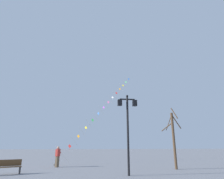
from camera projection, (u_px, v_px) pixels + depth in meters
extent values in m
plane|color=gray|center=(83.00, 162.00, 20.85)|extent=(160.00, 160.00, 0.00)
cylinder|color=black|center=(128.00, 134.00, 12.27)|extent=(0.14, 0.14, 4.94)
sphere|color=black|center=(127.00, 96.00, 12.99)|extent=(0.16, 0.16, 0.16)
cube|color=black|center=(127.00, 99.00, 12.93)|extent=(1.03, 0.08, 0.08)
cube|color=black|center=(120.00, 103.00, 12.80)|extent=(0.28, 0.28, 0.40)
cube|color=beige|center=(120.00, 103.00, 12.80)|extent=(0.19, 0.19, 0.30)
cube|color=black|center=(135.00, 103.00, 12.92)|extent=(0.28, 0.28, 0.40)
cube|color=beige|center=(135.00, 103.00, 12.92)|extent=(0.19, 0.19, 0.30)
cylinder|color=brown|center=(54.00, 165.00, 17.13)|extent=(0.06, 0.06, 0.18)
cylinder|color=silver|center=(62.00, 154.00, 18.23)|extent=(1.17, 1.67, 1.54)
cylinder|color=silver|center=(74.00, 141.00, 20.02)|extent=(0.80, 1.14, 1.05)
cylinder|color=silver|center=(82.00, 132.00, 21.48)|extent=(0.80, 1.14, 1.05)
cylinder|color=silver|center=(89.00, 124.00, 22.93)|extent=(0.80, 1.14, 1.05)
cylinder|color=silver|center=(96.00, 117.00, 24.38)|extent=(0.80, 1.14, 1.05)
cylinder|color=silver|center=(101.00, 110.00, 25.84)|extent=(0.80, 1.14, 1.05)
cylinder|color=silver|center=(106.00, 105.00, 27.29)|extent=(0.80, 1.14, 1.05)
cylinder|color=silver|center=(111.00, 100.00, 28.74)|extent=(0.80, 1.14, 1.05)
cylinder|color=silver|center=(115.00, 95.00, 30.19)|extent=(0.80, 1.14, 1.05)
cylinder|color=silver|center=(118.00, 91.00, 31.65)|extent=(0.80, 1.14, 1.05)
cylinder|color=silver|center=(121.00, 87.00, 33.10)|extent=(0.80, 1.14, 1.05)
cylinder|color=silver|center=(125.00, 84.00, 34.55)|extent=(0.80, 1.14, 1.05)
cylinder|color=silver|center=(127.00, 81.00, 36.01)|extent=(0.80, 1.14, 1.05)
cube|color=red|center=(70.00, 146.00, 19.30)|extent=(0.35, 0.15, 0.38)
cylinder|color=red|center=(70.00, 149.00, 19.22)|extent=(0.02, 0.03, 0.26)
cube|color=orange|center=(78.00, 136.00, 20.75)|extent=(0.32, 0.22, 0.38)
cylinder|color=orange|center=(78.00, 139.00, 20.67)|extent=(0.04, 0.04, 0.25)
cube|color=yellow|center=(86.00, 128.00, 22.20)|extent=(0.31, 0.23, 0.38)
cylinder|color=yellow|center=(86.00, 130.00, 22.13)|extent=(0.03, 0.03, 0.25)
cube|color=green|center=(93.00, 120.00, 23.66)|extent=(0.35, 0.15, 0.38)
cylinder|color=green|center=(93.00, 122.00, 23.58)|extent=(0.03, 0.04, 0.26)
cube|color=blue|center=(98.00, 113.00, 25.11)|extent=(0.29, 0.26, 0.38)
cylinder|color=blue|center=(98.00, 116.00, 25.03)|extent=(0.02, 0.02, 0.26)
cube|color=purple|center=(104.00, 107.00, 26.56)|extent=(0.26, 0.29, 0.38)
cylinder|color=purple|center=(104.00, 109.00, 26.49)|extent=(0.04, 0.04, 0.24)
cube|color=pink|center=(108.00, 102.00, 28.02)|extent=(0.33, 0.19, 0.38)
cylinder|color=pink|center=(108.00, 104.00, 27.95)|extent=(0.03, 0.03, 0.18)
cube|color=white|center=(113.00, 97.00, 29.47)|extent=(0.33, 0.21, 0.38)
cylinder|color=white|center=(113.00, 99.00, 29.39)|extent=(0.03, 0.03, 0.26)
cube|color=red|center=(116.00, 93.00, 30.92)|extent=(0.36, 0.14, 0.38)
cylinder|color=red|center=(116.00, 95.00, 30.84)|extent=(0.03, 0.04, 0.25)
cube|color=orange|center=(120.00, 89.00, 32.37)|extent=(0.33, 0.21, 0.38)
cylinder|color=orange|center=(120.00, 90.00, 32.31)|extent=(0.03, 0.03, 0.18)
cube|color=yellow|center=(123.00, 85.00, 33.83)|extent=(0.34, 0.18, 0.38)
cylinder|color=yellow|center=(123.00, 87.00, 33.75)|extent=(0.03, 0.04, 0.26)
cube|color=green|center=(126.00, 82.00, 35.28)|extent=(0.29, 0.25, 0.38)
cylinder|color=green|center=(126.00, 83.00, 35.20)|extent=(0.02, 0.02, 0.25)
cube|color=blue|center=(129.00, 79.00, 36.73)|extent=(0.35, 0.16, 0.38)
cylinder|color=blue|center=(129.00, 80.00, 36.66)|extent=(0.03, 0.03, 0.22)
cube|color=brown|center=(57.00, 162.00, 16.24)|extent=(0.32, 0.36, 0.90)
cube|color=#B22D26|center=(58.00, 153.00, 16.45)|extent=(0.40, 0.45, 0.60)
sphere|color=tan|center=(58.00, 148.00, 16.57)|extent=(0.22, 0.22, 0.22)
cylinder|color=#B22D26|center=(60.00, 150.00, 16.69)|extent=(0.27, 0.38, 0.50)
cylinder|color=#4C3826|center=(174.00, 140.00, 15.28)|extent=(0.20, 0.20, 4.40)
cylinder|color=#4C3826|center=(169.00, 123.00, 16.17)|extent=(0.20, 1.07, 1.24)
cylinder|color=#4C3826|center=(174.00, 113.00, 15.60)|extent=(0.28, 0.72, 0.98)
cylinder|color=#4C3826|center=(167.00, 127.00, 16.17)|extent=(0.54, 1.33, 0.66)
cylinder|color=#4C3826|center=(176.00, 122.00, 16.03)|extent=(1.06, 0.64, 1.14)
cube|color=brown|center=(8.00, 167.00, 12.09)|extent=(1.64, 1.01, 0.04)
cube|color=brown|center=(8.00, 163.00, 12.33)|extent=(1.49, 0.66, 0.40)
cube|color=#262628|center=(20.00, 170.00, 12.37)|extent=(0.22, 0.38, 0.45)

